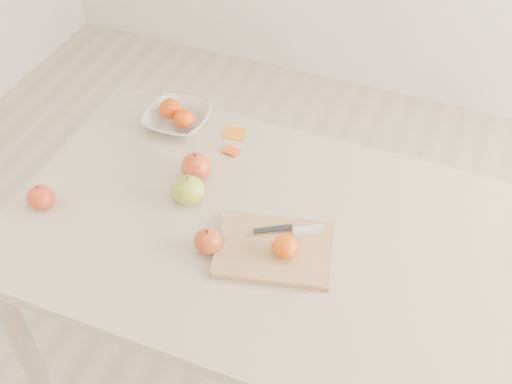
% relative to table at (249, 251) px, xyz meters
% --- Properties ---
extents(ground, '(3.50, 3.50, 0.00)m').
position_rel_table_xyz_m(ground, '(0.00, 0.00, -0.65)').
color(ground, '#C6B293').
rests_on(ground, ground).
extents(table, '(1.20, 0.80, 0.75)m').
position_rel_table_xyz_m(table, '(0.00, 0.00, 0.00)').
color(table, beige).
rests_on(table, ground).
extents(cutting_board, '(0.31, 0.26, 0.02)m').
position_rel_table_xyz_m(cutting_board, '(0.09, -0.06, 0.11)').
color(cutting_board, tan).
rests_on(cutting_board, table).
extents(board_tangerine, '(0.06, 0.06, 0.05)m').
position_rel_table_xyz_m(board_tangerine, '(0.12, -0.07, 0.14)').
color(board_tangerine, '#D55307').
rests_on(board_tangerine, cutting_board).
extents(fruit_bowl, '(0.18, 0.18, 0.05)m').
position_rel_table_xyz_m(fruit_bowl, '(-0.34, 0.29, 0.12)').
color(fruit_bowl, silver).
rests_on(fruit_bowl, table).
extents(bowl_tangerine_near, '(0.07, 0.07, 0.06)m').
position_rel_table_xyz_m(bowl_tangerine_near, '(-0.37, 0.30, 0.14)').
color(bowl_tangerine_near, '#CC3C07').
rests_on(bowl_tangerine_near, fruit_bowl).
extents(bowl_tangerine_far, '(0.06, 0.06, 0.05)m').
position_rel_table_xyz_m(bowl_tangerine_far, '(-0.31, 0.27, 0.14)').
color(bowl_tangerine_far, '#E54C08').
rests_on(bowl_tangerine_far, fruit_bowl).
extents(orange_peel_a, '(0.07, 0.06, 0.01)m').
position_rel_table_xyz_m(orange_peel_a, '(-0.17, 0.31, 0.10)').
color(orange_peel_a, orange).
rests_on(orange_peel_a, table).
extents(orange_peel_b, '(0.05, 0.04, 0.01)m').
position_rel_table_xyz_m(orange_peel_b, '(-0.15, 0.24, 0.10)').
color(orange_peel_b, '#D2470E').
rests_on(orange_peel_b, table).
extents(paring_knife, '(0.16, 0.09, 0.01)m').
position_rel_table_xyz_m(paring_knife, '(0.14, 0.01, 0.12)').
color(paring_knife, white).
rests_on(paring_knife, cutting_board).
extents(apple_green, '(0.08, 0.08, 0.08)m').
position_rel_table_xyz_m(apple_green, '(-0.18, 0.02, 0.14)').
color(apple_green, olive).
rests_on(apple_green, table).
extents(apple_red_d, '(0.07, 0.07, 0.06)m').
position_rel_table_xyz_m(apple_red_d, '(-0.52, -0.13, 0.13)').
color(apple_red_d, maroon).
rests_on(apple_red_d, table).
extents(apple_red_e, '(0.07, 0.07, 0.06)m').
position_rel_table_xyz_m(apple_red_e, '(-0.06, -0.11, 0.13)').
color(apple_red_e, maroon).
rests_on(apple_red_e, table).
extents(apple_red_a, '(0.08, 0.08, 0.07)m').
position_rel_table_xyz_m(apple_red_a, '(-0.20, 0.11, 0.13)').
color(apple_red_a, '#A12419').
rests_on(apple_red_a, table).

